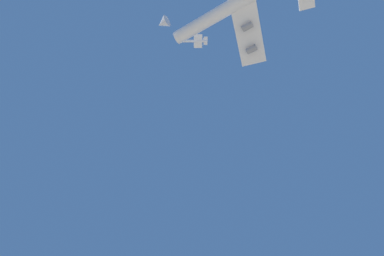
# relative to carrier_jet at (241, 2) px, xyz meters

# --- Properties ---
(carrier_jet) EXTENTS (69.64, 56.27, 23.60)m
(carrier_jet) POSITION_rel_carrier_jet_xyz_m (0.00, 0.00, 0.00)
(carrier_jet) COLOR white
(chase_jet_lead) EXTENTS (15.30, 8.87, 4.00)m
(chase_jet_lead) POSITION_rel_carrier_jet_xyz_m (13.62, -29.15, 8.20)
(chase_jet_lead) COLOR silver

